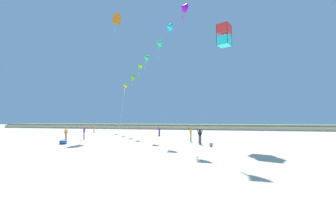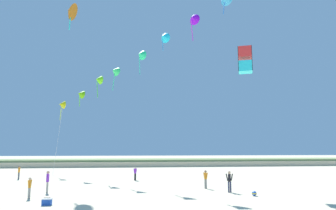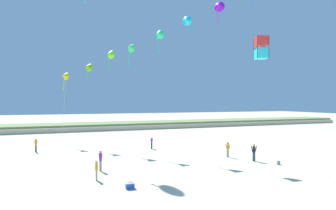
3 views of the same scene
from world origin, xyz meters
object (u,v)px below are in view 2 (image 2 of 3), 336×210
object	(u,v)px
person_near_right	(229,180)
person_far_center	(19,171)
person_near_left	(206,178)
large_kite_low_lead	(245,60)
large_kite_mid_trail	(70,11)
person_far_right	(135,172)
beach_cooler	(47,202)
beach_ball	(254,193)
person_mid_center	(30,186)
person_far_left	(48,180)

from	to	relation	value
person_near_right	person_far_center	bearing A→B (deg)	148.70
person_near_left	large_kite_low_lead	bearing A→B (deg)	-7.24
large_kite_mid_trail	person_far_right	bearing A→B (deg)	-0.49
person_far_center	beach_cooler	distance (m)	18.45
person_far_center	beach_cooler	world-z (taller)	person_far_center
large_kite_low_lead	beach_ball	bearing A→B (deg)	-107.26
person_mid_center	person_near_left	bearing A→B (deg)	15.15
person_far_right	large_kite_low_lead	size ratio (longest dim) A/B	0.62
large_kite_low_lead	beach_ball	world-z (taller)	large_kite_low_lead
person_near_right	person_far_left	xyz separation A→B (m)	(-14.73, 1.34, 0.02)
person_near_right	person_far_center	distance (m)	24.62
person_near_right	person_far_center	xyz separation A→B (m)	(-21.04, 12.79, -0.10)
beach_cooler	beach_ball	xyz separation A→B (m)	(14.58, 2.02, -0.03)
large_kite_low_lead	person_far_right	bearing A→B (deg)	141.65
large_kite_low_lead	beach_cooler	world-z (taller)	large_kite_low_lead
person_mid_center	large_kite_mid_trail	world-z (taller)	large_kite_mid_trail
large_kite_mid_trail	person_far_left	bearing A→B (deg)	-84.74
person_near_left	large_kite_low_lead	xyz separation A→B (m)	(3.90, -0.50, 10.91)
person_mid_center	person_far_right	bearing A→B (deg)	55.91
beach_cooler	person_far_left	bearing A→B (deg)	105.21
person_far_center	beach_ball	distance (m)	26.75
person_mid_center	person_far_left	world-z (taller)	person_far_left
large_kite_low_lead	beach_cooler	bearing A→B (deg)	-159.32
person_near_left	person_far_right	world-z (taller)	person_near_left
person_far_left	beach_cooler	bearing A→B (deg)	-74.79
person_near_right	person_mid_center	size ratio (longest dim) A/B	1.15
beach_cooler	large_kite_mid_trail	bearing A→B (deg)	99.07
person_mid_center	person_far_center	size ratio (longest dim) A/B	0.97
person_mid_center	large_kite_mid_trail	size ratio (longest dim) A/B	0.44
beach_ball	person_far_right	bearing A→B (deg)	126.68
person_mid_center	large_kite_mid_trail	xyz separation A→B (m)	(-0.27, 11.35, 18.74)
person_far_center	large_kite_low_lead	world-z (taller)	large_kite_low_lead
person_far_center	large_kite_mid_trail	size ratio (longest dim) A/B	0.45
person_near_right	beach_cooler	bearing A→B (deg)	-163.47
person_near_left	large_kite_mid_trail	xyz separation A→B (m)	(-14.14, 7.60, 18.67)
large_kite_mid_trail	beach_cooler	size ratio (longest dim) A/B	5.95
person_near_right	large_kite_low_lead	size ratio (longest dim) A/B	0.71
large_kite_mid_trail	beach_ball	xyz separation A→B (m)	(16.82, -12.03, -19.42)
person_mid_center	large_kite_low_lead	size ratio (longest dim) A/B	0.62
person_far_center	large_kite_low_lead	size ratio (longest dim) A/B	0.64
person_far_center	person_far_right	bearing A→B (deg)	-11.57
person_near_right	person_mid_center	xyz separation A→B (m)	(-15.27, -1.24, -0.13)
large_kite_mid_trail	beach_ball	bearing A→B (deg)	-35.59
large_kite_low_lead	person_near_left	bearing A→B (deg)	172.76
person_near_left	person_far_center	bearing A→B (deg)	152.40
person_mid_center	beach_ball	world-z (taller)	person_mid_center
person_far_right	large_kite_mid_trail	distance (m)	20.34
person_near_right	large_kite_low_lead	bearing A→B (deg)	38.85
person_far_left	person_far_right	distance (m)	11.24
person_near_left	person_mid_center	bearing A→B (deg)	-164.85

